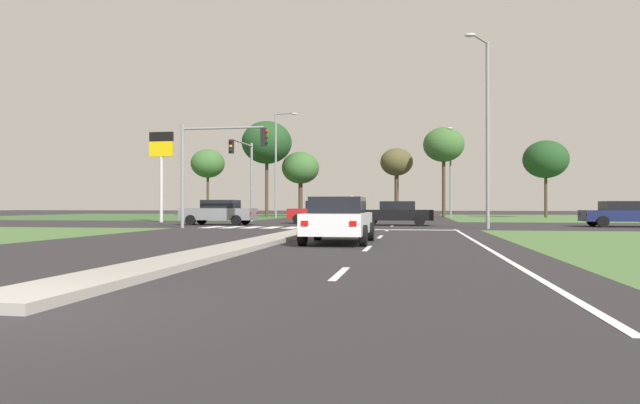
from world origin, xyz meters
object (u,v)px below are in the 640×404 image
at_px(car_navy_sixth, 624,214).
at_px(treeline_second, 267,143).
at_px(car_black_third, 396,213).
at_px(treeline_fifth, 444,145).
at_px(car_blue_fourth, 329,211).
at_px(treeline_third, 301,168).
at_px(car_teal_seventh, 345,210).
at_px(car_white_second, 339,219).
at_px(traffic_signal_far_left, 245,166).
at_px(fuel_price_totem, 161,156).
at_px(traffic_signal_near_left, 214,156).
at_px(treeline_near, 208,164).
at_px(car_red_fifth, 320,212).
at_px(street_lamp_second, 486,124).
at_px(car_grey_near, 219,212).
at_px(street_lamp_third, 277,160).
at_px(pedestrian_at_median, 352,205).
at_px(treeline_sixth, 546,159).
at_px(treeline_fourth, 397,163).
at_px(street_lamp_fourth, 450,168).

distance_m(car_navy_sixth, treeline_second, 38.08).
bearing_deg(car_black_third, treeline_fifth, -9.30).
xyz_separation_m(car_blue_fourth, treeline_third, (-5.38, 14.38, 4.63)).
distance_m(car_black_third, car_teal_seventh, 24.93).
relative_size(car_white_second, traffic_signal_far_left, 0.72).
bearing_deg(treeline_second, traffic_signal_far_left, -79.88).
bearing_deg(fuel_price_totem, treeline_fifth, 45.32).
distance_m(car_black_third, traffic_signal_near_left, 11.70).
distance_m(car_teal_seventh, treeline_near, 19.11).
distance_m(car_red_fifth, street_lamp_second, 13.39).
distance_m(car_white_second, treeline_fifth, 43.17).
distance_m(car_grey_near, treeline_third, 28.39).
relative_size(car_black_third, street_lamp_third, 0.45).
xyz_separation_m(car_black_third, treeline_near, (-23.46, 29.95, 5.51)).
bearing_deg(fuel_price_totem, street_lamp_third, 71.27).
bearing_deg(pedestrian_at_median, car_white_second, -63.97).
relative_size(street_lamp_second, treeline_sixth, 1.24).
xyz_separation_m(fuel_price_totem, treeline_fifth, (21.32, 21.56, 2.72)).
bearing_deg(traffic_signal_far_left, street_lamp_third, 93.43).
bearing_deg(treeline_third, street_lamp_second, -62.83).
height_order(car_black_third, street_lamp_second, street_lamp_second).
bearing_deg(treeline_near, car_black_third, -51.93).
bearing_deg(car_red_fifth, pedestrian_at_median, -11.07).
distance_m(traffic_signal_near_left, treeline_fifth, 34.50).
relative_size(car_white_second, car_teal_seventh, 1.00).
bearing_deg(traffic_signal_far_left, car_white_second, -65.75).
bearing_deg(pedestrian_at_median, street_lamp_third, 154.08).
bearing_deg(pedestrian_at_median, car_grey_near, -102.22).
relative_size(traffic_signal_far_left, treeline_third, 0.84).
bearing_deg(car_teal_seventh, car_blue_fourth, 90.16).
distance_m(car_red_fifth, car_teal_seventh, 21.35).
height_order(fuel_price_totem, treeline_fourth, treeline_fourth).
bearing_deg(car_red_fifth, treeline_near, 33.95).
bearing_deg(treeline_fifth, car_black_third, -99.30).
height_order(fuel_price_totem, treeline_third, treeline_third).
bearing_deg(car_white_second, pedestrian_at_median, 95.34).
relative_size(treeline_second, treeline_fourth, 1.37).
height_order(car_navy_sixth, treeline_fifth, treeline_fifth).
distance_m(traffic_signal_far_left, fuel_price_totem, 6.09).
relative_size(car_teal_seventh, treeline_near, 0.54).
xyz_separation_m(car_white_second, traffic_signal_far_left, (-9.99, 22.18, 3.42)).
height_order(car_navy_sixth, car_teal_seventh, car_teal_seventh).
xyz_separation_m(traffic_signal_far_left, street_lamp_fourth, (16.17, 20.71, 1.03)).
height_order(fuel_price_totem, treeline_near, treeline_near).
relative_size(car_white_second, car_navy_sixth, 0.94).
distance_m(street_lamp_second, pedestrian_at_median, 17.58).
xyz_separation_m(street_lamp_third, fuel_price_totem, (-5.07, -14.94, -0.85)).
relative_size(car_grey_near, traffic_signal_near_left, 0.82).
height_order(traffic_signal_near_left, treeline_fifth, treeline_fifth).
bearing_deg(treeline_second, street_lamp_third, -65.87).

